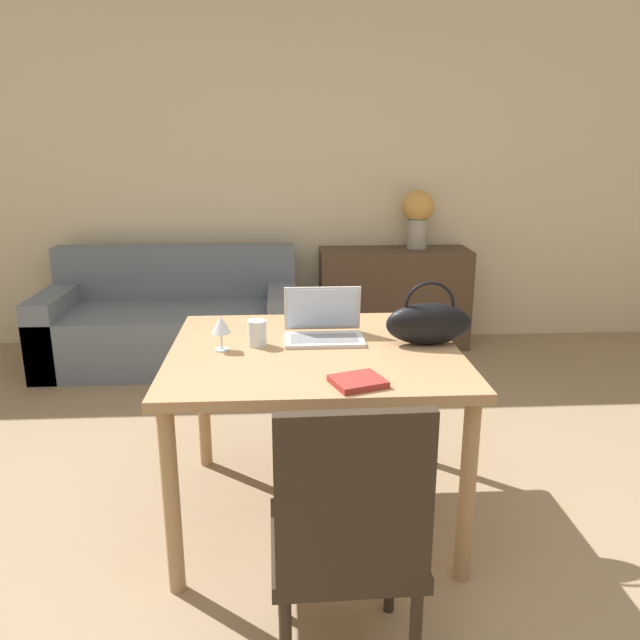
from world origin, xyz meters
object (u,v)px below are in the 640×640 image
object	(u,v)px
laptop	(323,325)
wine_glass	(221,326)
handbag	(429,323)
drinking_glass	(257,333)
flower_vase	(418,213)
chair	(348,533)
couch	(173,324)

from	to	relation	value
laptop	wine_glass	size ratio (longest dim) A/B	2.32
laptop	handbag	distance (m)	0.45
drinking_glass	flower_vase	bearing A→B (deg)	63.49
wine_glass	handbag	bearing A→B (deg)	1.73
chair	couch	xyz separation A→B (m)	(-0.99, 2.95, -0.23)
chair	handbag	bearing A→B (deg)	63.55
chair	laptop	world-z (taller)	laptop
chair	drinking_glass	distance (m)	1.03
wine_glass	handbag	world-z (taller)	handbag
chair	flower_vase	xyz separation A→B (m)	(0.88, 3.27, 0.54)
laptop	flower_vase	xyz separation A→B (m)	(0.88, 2.23, 0.22)
couch	flower_vase	distance (m)	2.04
chair	handbag	size ratio (longest dim) A/B	2.63
chair	handbag	world-z (taller)	handbag
couch	handbag	bearing A→B (deg)	-55.15
couch	chair	bearing A→B (deg)	-71.41
wine_glass	flower_vase	bearing A→B (deg)	61.32
handbag	flower_vase	bearing A→B (deg)	79.22
handbag	flower_vase	size ratio (longest dim) A/B	0.80
handbag	wine_glass	bearing A→B (deg)	-178.27
chair	drinking_glass	size ratio (longest dim) A/B	8.71
handbag	laptop	bearing A→B (deg)	164.49
handbag	chair	bearing A→B (deg)	-115.13
drinking_glass	couch	bearing A→B (deg)	109.40
wine_glass	flower_vase	distance (m)	2.72
laptop	drinking_glass	xyz separation A→B (m)	(-0.28, -0.09, -0.00)
flower_vase	wine_glass	bearing A→B (deg)	-118.68
drinking_glass	wine_glass	xyz separation A→B (m)	(-0.14, -0.05, 0.05)
wine_glass	laptop	bearing A→B (deg)	18.94
couch	flower_vase	bearing A→B (deg)	9.55
chair	handbag	distance (m)	1.07
couch	flower_vase	world-z (taller)	flower_vase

